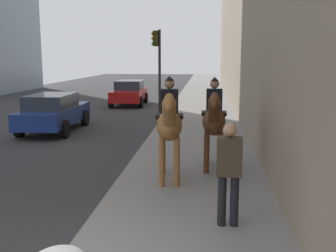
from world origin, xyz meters
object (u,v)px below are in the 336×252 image
Objects in this scene: car_near_lane at (54,112)px; traffic_light_near_curb at (158,59)px; mounted_horse_near at (169,123)px; pedestrian_greeting at (229,168)px; car_mid_lane at (129,92)px; mounted_horse_far at (214,120)px.

traffic_light_near_curb reaches higher than car_near_lane.
mounted_horse_near is 0.57× the size of traffic_light_near_curb.
traffic_light_near_curb is (3.92, -3.54, 1.95)m from car_near_lane.
pedestrian_greeting is at bearing 22.25° from mounted_horse_near.
pedestrian_greeting is (-2.28, -1.17, -0.32)m from mounted_horse_near.
car_near_lane is 8.59m from car_mid_lane.
traffic_light_near_curb is at bearing 24.15° from car_mid_lane.
traffic_light_near_curb is at bearing 13.67° from pedestrian_greeting.
pedestrian_greeting reaches higher than car_mid_lane.
car_near_lane is at bearing 137.87° from traffic_light_near_curb.
traffic_light_near_curb is (9.04, 2.46, 1.35)m from mounted_horse_far.
pedestrian_greeting is 0.43× the size of car_mid_lane.
car_near_lane and car_mid_lane have the same top height.
mounted_horse_far is 0.53× the size of car_near_lane.
mounted_horse_far reaches higher than car_near_lane.
car_mid_lane is (13.62, 4.71, -0.60)m from mounted_horse_far.
traffic_light_near_curb is at bearing -176.55° from mounted_horse_near.
mounted_horse_near is at bearing -171.65° from traffic_light_near_curb.
mounted_horse_far is 3.33m from pedestrian_greeting.
mounted_horse_far is (1.03, -0.98, -0.06)m from mounted_horse_near.
car_near_lane is at bearing -10.68° from car_mid_lane.
pedestrian_greeting is 10.47m from car_near_lane.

